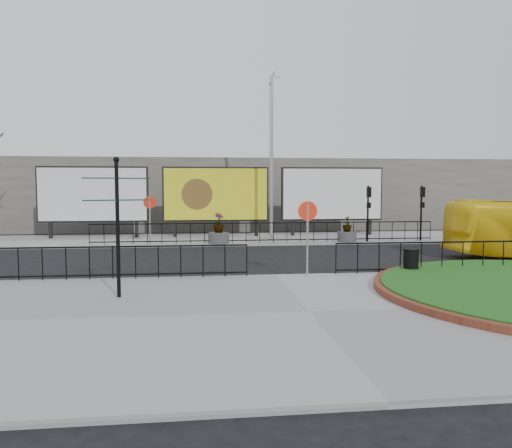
{
  "coord_description": "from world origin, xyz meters",
  "views": [
    {
      "loc": [
        -2.6,
        -16.42,
        3.09
      ],
      "look_at": [
        -0.54,
        0.98,
        1.75
      ],
      "focal_mm": 35.0,
      "sensor_mm": 36.0,
      "label": 1
    }
  ],
  "objects": [
    {
      "name": "lamp_post",
      "position": [
        1.51,
        11.0,
        4.83
      ],
      "size": [
        0.74,
        0.18,
        9.23
      ],
      "color": "gray",
      "rests_on": "pavement_far"
    },
    {
      "name": "pavement_near",
      "position": [
        0.0,
        -5.0,
        0.06
      ],
      "size": [
        30.0,
        10.0,
        0.12
      ],
      "primitive_type": "cube",
      "color": "gray",
      "rests_on": "ground"
    },
    {
      "name": "billboard_right",
      "position": [
        5.5,
        12.97,
        2.6
      ],
      "size": [
        6.2,
        0.31,
        4.1
      ],
      "color": "black",
      "rests_on": "pavement_far"
    },
    {
      "name": "ground",
      "position": [
        0.0,
        0.0,
        0.0
      ],
      "size": [
        90.0,
        90.0,
        0.0
      ],
      "primitive_type": "plane",
      "color": "black",
      "rests_on": "ground"
    },
    {
      "name": "speed_sign_far",
      "position": [
        -5.0,
        9.4,
        1.92
      ],
      "size": [
        0.64,
        0.07,
        2.47
      ],
      "color": "gray",
      "rests_on": "pavement_far"
    },
    {
      "name": "planter_c",
      "position": [
        5.37,
        9.4,
        0.58
      ],
      "size": [
        1.02,
        1.02,
        1.4
      ],
      "color": "#4C4C4F",
      "rests_on": "pavement_far"
    },
    {
      "name": "fingerpost_sign",
      "position": [
        -4.7,
        -2.89,
        2.38
      ],
      "size": [
        1.73,
        0.8,
        3.74
      ],
      "rotation": [
        0.0,
        0.0,
        0.26
      ],
      "color": "black",
      "rests_on": "pavement_near"
    },
    {
      "name": "planter_a",
      "position": [
        -1.5,
        9.4,
        0.67
      ],
      "size": [
        1.08,
        1.08,
        1.58
      ],
      "color": "#4C4C4F",
      "rests_on": "pavement_far"
    },
    {
      "name": "speed_sign_near",
      "position": [
        1.0,
        -0.4,
        1.92
      ],
      "size": [
        0.64,
        0.07,
        2.47
      ],
      "color": "gray",
      "rests_on": "pavement_near"
    },
    {
      "name": "signal_pole_b",
      "position": [
        9.5,
        9.34,
        2.1
      ],
      "size": [
        0.22,
        0.26,
        3.0
      ],
      "color": "black",
      "rests_on": "pavement_far"
    },
    {
      "name": "railing_far",
      "position": [
        1.0,
        9.3,
        0.67
      ],
      "size": [
        18.0,
        0.1,
        1.1
      ],
      "primitive_type": null,
      "color": "black",
      "rests_on": "pavement_far"
    },
    {
      "name": "billboard_mid",
      "position": [
        -1.5,
        12.97,
        2.6
      ],
      "size": [
        6.2,
        0.31,
        4.1
      ],
      "color": "black",
      "rests_on": "pavement_far"
    },
    {
      "name": "pavement_far",
      "position": [
        0.0,
        12.0,
        0.06
      ],
      "size": [
        44.0,
        6.0,
        0.12
      ],
      "primitive_type": "cube",
      "color": "gray",
      "rests_on": "ground"
    },
    {
      "name": "railing_near_left",
      "position": [
        -6.0,
        -0.3,
        0.67
      ],
      "size": [
        10.0,
        0.1,
        1.1
      ],
      "primitive_type": null,
      "color": "black",
      "rests_on": "pavement_near"
    },
    {
      "name": "railing_near_right",
      "position": [
        6.5,
        -0.3,
        0.67
      ],
      "size": [
        9.0,
        0.1,
        1.1
      ],
      "primitive_type": null,
      "color": "black",
      "rests_on": "pavement_near"
    },
    {
      "name": "building_backdrop",
      "position": [
        0.0,
        22.0,
        2.5
      ],
      "size": [
        40.0,
        10.0,
        5.0
      ],
      "primitive_type": "cube",
      "color": "slate",
      "rests_on": "ground"
    },
    {
      "name": "billboard_left",
      "position": [
        -8.5,
        12.97,
        2.6
      ],
      "size": [
        6.2,
        0.31,
        4.1
      ],
      "color": "black",
      "rests_on": "pavement_far"
    },
    {
      "name": "litter_bin",
      "position": [
        4.5,
        -0.6,
        0.56
      ],
      "size": [
        0.53,
        0.53,
        0.88
      ],
      "color": "black",
      "rests_on": "pavement_near"
    },
    {
      "name": "signal_pole_a",
      "position": [
        6.5,
        9.34,
        2.1
      ],
      "size": [
        0.22,
        0.26,
        3.0
      ],
      "color": "black",
      "rests_on": "pavement_far"
    }
  ]
}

